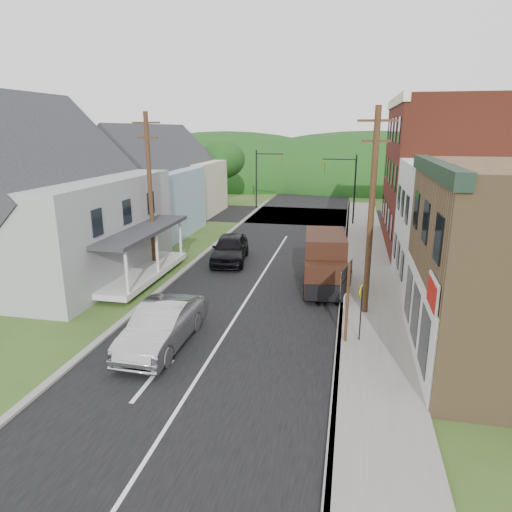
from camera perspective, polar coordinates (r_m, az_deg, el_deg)
The scene contains 24 objects.
ground at distance 18.72m, azimuth -4.04°, elevation -10.00°, with size 120.00×120.00×0.00m, color #2D4719.
road at distance 27.83m, azimuth 1.53°, elevation -1.25°, with size 9.00×90.00×0.02m, color black.
cross_road at distance 44.21m, azimuth 5.49°, elevation 5.04°, with size 60.00×9.00×0.02m, color black.
sidewalk_right at distance 25.53m, azimuth 13.87°, elevation -3.12°, with size 2.80×55.00×0.15m, color slate.
curb_right at distance 25.50m, azimuth 10.84°, elevation -2.95°, with size 0.20×55.00×0.15m, color slate.
curb_left at distance 27.17m, azimuth -8.94°, elevation -1.73°, with size 0.30×55.00×0.12m, color slate.
storefront_white at distance 25.08m, azimuth 26.80°, elevation 2.83°, with size 8.00×7.00×6.50m, color silver.
storefront_red at distance 34.00m, azimuth 23.22°, elevation 9.20°, with size 8.00×12.00×10.00m, color maroon.
house_gray at distance 28.06m, azimuth -25.08°, elevation 6.29°, with size 10.20×12.24×8.35m.
house_blue at distance 37.00m, azimuth -13.58°, elevation 8.40°, with size 7.14×8.16×7.28m.
house_cream at distance 45.43m, azimuth -9.32°, elevation 9.90°, with size 7.14×8.16×7.28m.
utility_pole_right at distance 20.03m, azimuth 14.22°, elevation 5.30°, with size 1.60×0.26×9.00m.
utility_pole_left at distance 26.90m, azimuth -13.08°, elevation 7.92°, with size 1.60×0.26×9.00m.
traffic_signal_right at distance 39.95m, azimuth 11.27°, elevation 9.13°, with size 2.87×0.20×6.00m.
traffic_signal_left at distance 47.77m, azimuth 0.87°, elevation 10.45°, with size 2.87×0.20×6.00m.
tree_left_b at distance 35.74m, azimuth -26.03°, elevation 8.95°, with size 4.80×4.80×6.94m.
tree_left_c at distance 43.33m, azimuth -21.88°, elevation 11.71°, with size 5.80×5.80×8.41m.
tree_left_d at distance 50.22m, azimuth -4.17°, elevation 11.96°, with size 4.80×4.80×6.94m.
forested_ridge at distance 71.82m, azimuth 8.05°, elevation 9.04°, with size 90.00×30.00×16.00m, color #12350F.
silver_sedan at distance 17.88m, azimuth -11.66°, elevation -8.60°, with size 1.79×5.13×1.69m, color #A3A4A8.
dark_sedan at distance 28.49m, azimuth -3.28°, elevation 0.93°, with size 2.03×5.05×1.72m, color black.
delivery_van at distance 23.83m, azimuth 8.61°, elevation -0.74°, with size 2.48×5.23×2.84m.
route_sign_cluster at distance 17.56m, azimuth 11.27°, elevation -4.37°, with size 0.42×1.76×3.12m.
warning_sign at distance 17.93m, azimuth 12.97°, elevation -5.90°, with size 0.20×0.62×2.31m.
Camera 1 is at (4.71, -16.21, 8.09)m, focal length 32.00 mm.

